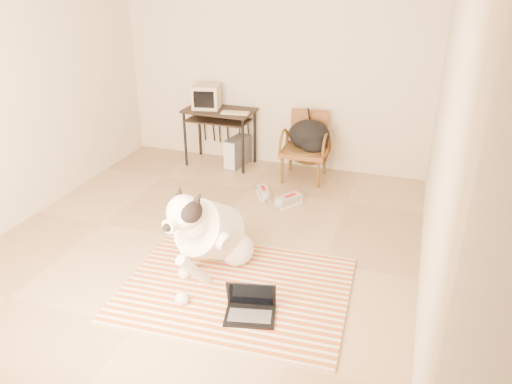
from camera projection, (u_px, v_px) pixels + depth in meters
The scene contains 16 objects.
floor at pixel (206, 242), 4.87m from camera, with size 4.50×4.50×0.00m, color #9C8260.
wall_back at pixel (274, 61), 6.23m from camera, with size 4.50×4.50×0.00m, color beige.
wall_front at pixel (3, 228), 2.37m from camera, with size 4.50×4.50×0.00m, color beige.
wall_left at pixel (12, 90), 4.87m from camera, with size 4.50×4.50×0.00m, color beige.
wall_right at pixel (444, 130), 3.73m from camera, with size 4.50×4.50×0.00m, color beige.
rug at pixel (236, 288), 4.17m from camera, with size 1.92×1.50×0.02m.
dog at pixel (210, 233), 4.30m from camera, with size 0.64×1.26×0.91m.
laptop at pixel (250, 307), 3.82m from camera, with size 0.43×0.35×0.27m.
computer_desk at pixel (219, 118), 6.46m from camera, with size 0.92×0.53×0.75m.
crt_monitor at pixel (207, 97), 6.44m from camera, with size 0.39×0.37×0.30m.
desk_keyboard at pixel (235, 113), 6.25m from camera, with size 0.35×0.13×0.02m, color #B2A48B.
pc_tower at pixel (237, 152), 6.60m from camera, with size 0.25×0.44×0.39m.
rattan_chair at pixel (305, 146), 6.16m from camera, with size 0.55×0.54×0.82m.
backpack at pixel (310, 137), 6.07m from camera, with size 0.51×0.45×0.37m.
sneaker_left at pixel (263, 193), 5.80m from camera, with size 0.23×0.30×0.10m.
sneaker_right at pixel (289, 201), 5.59m from camera, with size 0.28×0.34×0.11m.
Camera 1 is at (1.80, -3.83, 2.51)m, focal length 35.00 mm.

